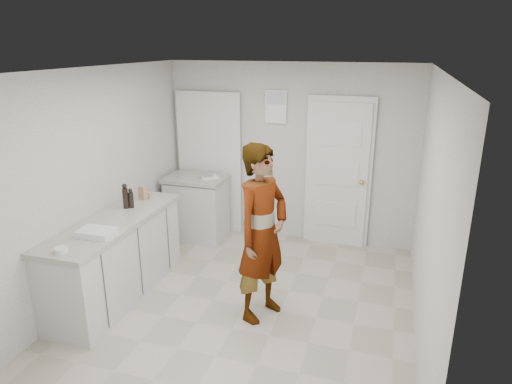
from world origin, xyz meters
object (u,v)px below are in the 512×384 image
(oil_cruet_a, at_px, (131,198))
(cake_mix_box, at_px, (142,193))
(spice_jar, at_px, (150,196))
(baking_dish, at_px, (97,233))
(egg_bowl, at_px, (61,250))
(oil_cruet_b, at_px, (125,197))
(person, at_px, (262,234))

(oil_cruet_a, bearing_deg, cake_mix_box, 95.30)
(spice_jar, xyz_separation_m, baking_dish, (0.06, -1.15, -0.01))
(cake_mix_box, bearing_deg, baking_dish, -65.05)
(egg_bowl, bearing_deg, cake_mix_box, 91.97)
(oil_cruet_b, bearing_deg, baking_dish, -78.87)
(oil_cruet_a, distance_m, oil_cruet_b, 0.07)
(person, relative_size, egg_bowl, 15.46)
(spice_jar, xyz_separation_m, oil_cruet_a, (-0.05, -0.35, 0.07))
(spice_jar, relative_size, egg_bowl, 0.65)
(person, xyz_separation_m, oil_cruet_a, (-1.65, 0.27, 0.12))
(egg_bowl, bearing_deg, baking_dish, 79.88)
(baking_dish, distance_m, egg_bowl, 0.43)
(cake_mix_box, distance_m, spice_jar, 0.10)
(cake_mix_box, distance_m, egg_bowl, 1.52)
(person, height_order, cake_mix_box, person)
(oil_cruet_b, distance_m, baking_dish, 0.80)
(person, relative_size, baking_dish, 5.17)
(spice_jar, relative_size, oil_cruet_b, 0.27)
(cake_mix_box, xyz_separation_m, baking_dish, (0.13, -1.10, -0.05))
(person, bearing_deg, egg_bowl, 143.96)
(cake_mix_box, xyz_separation_m, oil_cruet_b, (-0.02, -0.32, 0.06))
(oil_cruet_a, xyz_separation_m, baking_dish, (0.10, -0.81, -0.08))
(cake_mix_box, relative_size, spice_jar, 2.07)
(baking_dish, height_order, egg_bowl, baking_dish)
(person, distance_m, cake_mix_box, 1.77)
(spice_jar, bearing_deg, cake_mix_box, -142.15)
(egg_bowl, bearing_deg, spice_jar, 89.28)
(oil_cruet_b, relative_size, egg_bowl, 2.47)
(spice_jar, height_order, egg_bowl, spice_jar)
(oil_cruet_a, xyz_separation_m, egg_bowl, (0.03, -1.23, -0.09))
(cake_mix_box, bearing_deg, egg_bowl, -69.76)
(person, height_order, oil_cruet_a, person)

